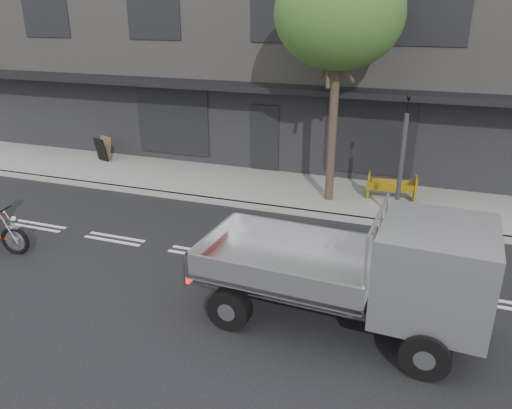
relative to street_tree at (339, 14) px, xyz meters
The scene contains 9 objects.
ground 7.09m from the street_tree, 117.65° to the right, with size 80.00×80.00×0.00m, color black.
sidewalk 5.67m from the street_tree, 167.20° to the left, with size 32.00×3.20×0.15m, color gray.
kerb 5.75m from the street_tree, 153.43° to the right, with size 32.00×0.20×0.15m, color gray.
building_main 7.54m from the street_tree, 107.22° to the left, with size 26.00×10.00×8.00m, color slate.
street_tree is the anchor object (origin of this frame).
traffic_light_pole 4.23m from the street_tree, 23.03° to the right, with size 0.12×0.12×3.50m.
flatbed_ute 7.54m from the street_tree, 67.41° to the right, with size 5.12×2.32×2.32m.
construction_barrier 5.05m from the street_tree, 12.28° to the left, with size 1.43×0.57×0.80m, color #F2B10C, non-canonical shape.
sandwich_board 9.93m from the street_tree, behind, with size 0.55×0.37×0.87m, color black, non-canonical shape.
Camera 1 is at (4.76, -9.55, 5.48)m, focal length 35.00 mm.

